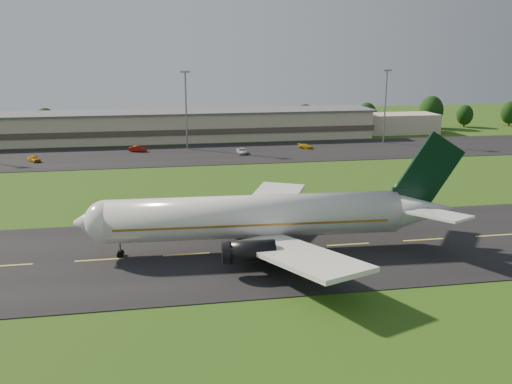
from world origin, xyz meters
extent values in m
plane|color=#284711|center=(0.00, 0.00, 0.00)|extent=(360.00, 360.00, 0.00)
cube|color=black|center=(0.00, 0.00, 0.05)|extent=(220.00, 30.00, 0.10)
cube|color=black|center=(0.00, 72.00, 0.05)|extent=(260.00, 30.00, 0.10)
cylinder|color=white|center=(9.09, 0.00, 4.80)|extent=(38.22, 7.42, 5.60)
sphere|color=white|center=(-9.88, 0.91, 4.80)|extent=(5.60, 5.60, 5.60)
cone|color=white|center=(-11.88, 1.01, 4.80)|extent=(4.25, 5.56, 5.38)
cone|color=white|center=(31.57, -1.08, 4.80)|extent=(9.25, 5.91, 5.49)
cube|color=#8E601F|center=(8.60, 0.02, 4.45)|extent=(35.23, 7.31, 0.28)
cube|color=black|center=(-10.48, 0.94, 5.35)|extent=(2.14, 3.09, 0.65)
cube|color=white|center=(12.06, -11.16, 3.30)|extent=(13.40, 20.22, 2.20)
cube|color=white|center=(13.12, 10.82, 3.30)|extent=(14.79, 20.10, 2.20)
cube|color=white|center=(31.33, -6.07, 5.70)|extent=(7.24, 9.40, 0.91)
cube|color=white|center=(31.81, 3.91, 5.70)|extent=(7.78, 9.35, 0.91)
cube|color=black|center=(30.07, -1.01, 6.60)|extent=(5.02, 0.79, 3.00)
cube|color=black|center=(32.57, -1.13, 10.30)|extent=(9.44, 0.90, 10.55)
cylinder|color=black|center=(7.21, -7.92, 2.90)|extent=(5.72, 2.97, 2.70)
cylinder|color=black|center=(7.98, 8.06, 2.90)|extent=(5.72, 2.97, 2.70)
cube|color=#C4B896|center=(0.00, 96.00, 4.00)|extent=(120.00, 15.00, 8.00)
cube|color=#4C4438|center=(0.00, 96.00, 3.20)|extent=(121.00, 15.40, 1.60)
cube|color=#595B60|center=(0.00, 96.00, 8.15)|extent=(122.00, 16.00, 0.50)
cube|color=#C4B896|center=(70.00, 98.00, 3.00)|extent=(28.00, 11.00, 6.00)
cylinder|color=gray|center=(5.00, 80.00, 10.00)|extent=(0.44, 0.44, 20.00)
cube|color=gray|center=(5.00, 80.00, 20.10)|extent=(2.40, 1.20, 0.50)
cylinder|color=gray|center=(60.00, 80.00, 10.00)|extent=(0.44, 0.44, 20.00)
cube|color=gray|center=(60.00, 80.00, 20.10)|extent=(2.40, 1.20, 0.50)
cylinder|color=black|center=(-34.96, 106.16, 1.41)|extent=(0.56, 0.56, 2.82)
ellipsoid|color=black|center=(-34.96, 106.16, 4.86)|extent=(6.59, 6.59, 8.23)
cylinder|color=black|center=(44.33, 107.13, 1.36)|extent=(0.56, 0.56, 2.73)
ellipsoid|color=black|center=(44.33, 107.13, 4.69)|extent=(6.36, 6.36, 7.95)
cylinder|color=black|center=(65.11, 106.82, 1.39)|extent=(0.56, 0.56, 2.78)
ellipsoid|color=black|center=(65.11, 106.82, 4.79)|extent=(6.48, 6.48, 8.10)
cylinder|color=black|center=(87.49, 106.54, 1.68)|extent=(0.56, 0.56, 3.37)
ellipsoid|color=black|center=(87.49, 106.54, 5.80)|extent=(7.86, 7.86, 9.82)
cylinder|color=black|center=(100.10, 107.11, 1.17)|extent=(0.56, 0.56, 2.34)
ellipsoid|color=black|center=(100.10, 107.11, 4.03)|extent=(5.47, 5.47, 6.83)
cylinder|color=black|center=(116.66, 106.73, 1.32)|extent=(0.56, 0.56, 2.65)
ellipsoid|color=black|center=(116.66, 106.73, 4.56)|extent=(6.18, 6.18, 7.72)
imported|color=#C68A0B|center=(-31.58, 68.70, 0.83)|extent=(3.78, 4.55, 1.46)
imported|color=maroon|center=(-7.81, 77.75, 0.85)|extent=(4.83, 2.93, 1.50)
imported|color=silver|center=(18.16, 70.08, 0.79)|extent=(2.28, 4.95, 1.37)
imported|color=#C59D0B|center=(36.04, 74.87, 0.69)|extent=(4.09, 4.04, 1.19)
camera|label=1|loc=(-3.38, -70.21, 26.22)|focal=40.00mm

